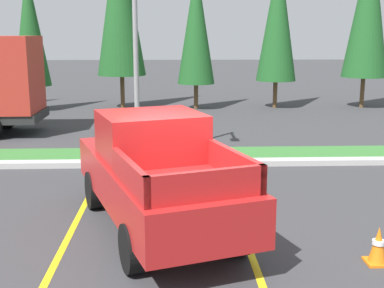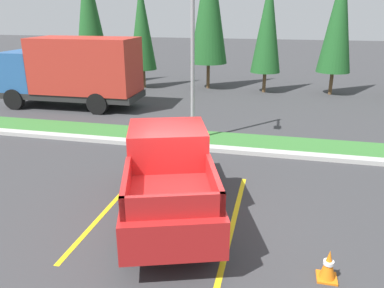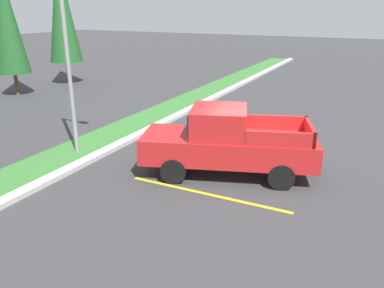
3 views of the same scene
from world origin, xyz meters
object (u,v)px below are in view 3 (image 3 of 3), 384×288
at_px(cypress_tree_far_right, 61,9).
at_px(cypress_tree_rightmost, 7,20).
at_px(street_light, 69,40).
at_px(pickup_truck_main, 227,142).
at_px(traffic_cone, 303,140).

bearing_deg(cypress_tree_far_right, cypress_tree_rightmost, 179.04).
height_order(street_light, cypress_tree_rightmost, cypress_tree_rightmost).
bearing_deg(pickup_truck_main, street_light, 97.36).
height_order(street_light, traffic_cone, street_light).
bearing_deg(cypress_tree_rightmost, street_light, -120.35).
xyz_separation_m(cypress_tree_far_right, traffic_cone, (-5.91, -16.86, -4.47)).
relative_size(pickup_truck_main, cypress_tree_rightmost, 0.77).
relative_size(pickup_truck_main, street_light, 0.83).
relative_size(cypress_tree_rightmost, traffic_cone, 11.94).
distance_m(pickup_truck_main, cypress_tree_rightmost, 16.46).
xyz_separation_m(pickup_truck_main, traffic_cone, (3.48, -1.64, -0.75)).
xyz_separation_m(cypress_tree_rightmost, cypress_tree_far_right, (4.17, -0.07, 0.54)).
relative_size(street_light, cypress_tree_rightmost, 0.94).
distance_m(street_light, traffic_cone, 8.81).
bearing_deg(pickup_truck_main, cypress_tree_rightmost, 71.18).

